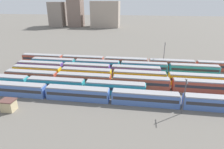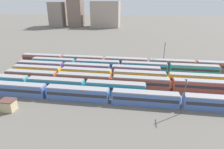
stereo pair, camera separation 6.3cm
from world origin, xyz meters
The scene contains 14 objects.
ground_plane centered at (0.00, 15.60, 0.00)m, with size 600.00×600.00×0.00m, color #666059.
train_track_0 centered at (37.51, 0.00, 1.90)m, with size 93.60×3.06×3.75m.
train_track_1 centered at (9.84, 5.20, 1.90)m, with size 55.80×3.06×3.75m.
train_track_2 centered at (36.30, 10.40, 1.90)m, with size 93.60×3.06×3.75m.
train_track_3 centered at (26.26, 15.60, 1.90)m, with size 74.70×3.06×3.75m.
train_track_4 centered at (15.42, 20.80, 1.90)m, with size 55.80×3.06×3.75m.
train_track_5 centered at (27.93, 26.00, 1.90)m, with size 74.70×3.06×3.75m.
train_track_6 centered at (29.80, 31.20, 1.90)m, with size 93.60×3.06×3.75m.
catenary_pole_0 centered at (46.70, -3.20, 5.21)m, with size 0.24×3.20×9.35m.
catenary_pole_1 centered at (45.66, 34.32, 5.65)m, with size 0.24×3.20×10.19m.
signal_hut centered at (2.91, -8.31, 1.55)m, with size 3.60×3.00×3.04m.
distant_building_0 centered at (-52.51, 154.38, 12.19)m, with size 14.99×15.88×24.38m, color gray.
distant_building_1 centered at (-32.56, 154.38, 22.94)m, with size 14.27×13.69×45.87m, color #7A665B.
distant_building_2 centered at (-1.03, 154.38, 12.67)m, with size 28.06×18.10×25.35m, color #A89989.
Camera 2 is at (35.46, -46.77, 26.75)m, focal length 30.79 mm.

